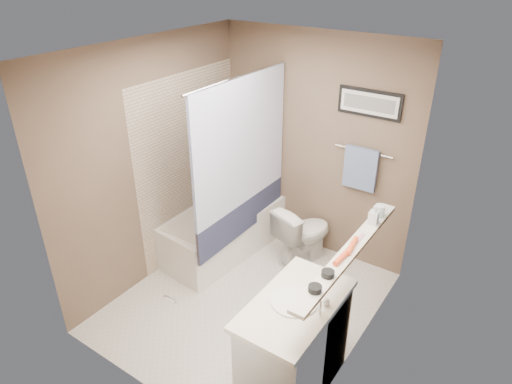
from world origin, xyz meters
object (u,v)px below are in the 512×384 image
Objects in this scene: bathtub at (223,229)px; vanity at (294,348)px; candle_bowl_far at (328,274)px; toilet at (303,233)px; hair_brush_front at (342,256)px; glass_jar at (380,211)px; hair_brush_back at (352,246)px; soap_bottle at (374,215)px; candle_bowl_near at (315,289)px.

vanity is at bearing -31.05° from bathtub.
candle_bowl_far is (1.79, -1.11, 0.89)m from bathtub.
toilet is 3.06× the size of hair_brush_front.
glass_jar is at bearing 78.67° from vanity.
hair_brush_front is (0.00, 0.23, 0.00)m from candle_bowl_far.
soap_bottle reaches higher than hair_brush_back.
candle_bowl_far is at bearing 140.66° from toilet.
hair_brush_front is (0.93, -1.20, 0.80)m from toilet.
candle_bowl_far is 0.55× the size of soap_bottle.
soap_bottle is (0.00, 0.41, 0.06)m from hair_brush_back.
vanity is 10.00× the size of candle_bowl_near.
soap_bottle reaches higher than vanity.
soap_bottle reaches higher than candle_bowl_near.
candle_bowl_far is 0.41× the size of hair_brush_front.
candle_bowl_near is at bearing -90.00° from soap_bottle.
soap_bottle is at bearing 90.00° from hair_brush_back.
glass_jar is at bearing 90.00° from candle_bowl_near.
soap_bottle is at bearing -4.29° from bathtub.
hair_brush_front and hair_brush_back have the same top height.
candle_bowl_near is 0.90× the size of glass_jar.
soap_bottle reaches higher than toilet.
glass_jar is (1.79, -0.17, 0.92)m from bathtub.
bathtub is 16.67× the size of candle_bowl_near.
hair_brush_back is 1.35× the size of soap_bottle.
toilet is 6.72× the size of glass_jar.
candle_bowl_near is 0.41× the size of hair_brush_front.
hair_brush_front is (1.79, -0.88, 0.89)m from bathtub.
candle_bowl_near is (1.79, -1.30, 0.89)m from bathtub.
glass_jar reaches higher than toilet.
bathtub is 2.38m from candle_bowl_near.
hair_brush_back is at bearing 149.48° from toilet.
candle_bowl_near is at bearing -30.53° from bathtub.
glass_jar is (0.00, 1.13, 0.03)m from candle_bowl_near.
toilet is 0.75× the size of vanity.
glass_jar is at bearing 90.00° from hair_brush_front.
glass_jar is at bearing 90.00° from soap_bottle.
vanity is (1.60, -1.19, 0.15)m from bathtub.
soap_bottle reaches higher than bathtub.
bathtub is at bearing 148.04° from candle_bowl_far.
candle_bowl_near is (0.93, -1.62, 0.80)m from toilet.
soap_bottle is at bearing 90.00° from hair_brush_front.
glass_jar is at bearing 0.04° from bathtub.
hair_brush_back is at bearing 90.00° from hair_brush_front.
bathtub is at bearing 38.00° from toilet.
vanity is at bearing 134.02° from toilet.
vanity is 0.77m from candle_bowl_near.
soap_bottle is (0.00, -0.14, 0.03)m from glass_jar.
glass_jar reaches higher than candle_bowl_far.
glass_jar is (0.19, 1.02, 0.77)m from vanity.
toilet is 2.03m from candle_bowl_near.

